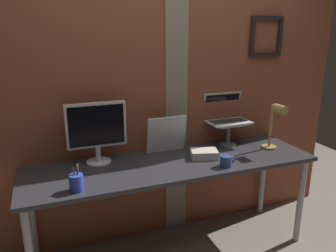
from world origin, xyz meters
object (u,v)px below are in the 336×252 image
object	(u,v)px
laptop	(225,113)
desk_lamp	(276,122)
coffee_mug	(226,161)
whiteboard_panel	(166,134)
monitor	(97,128)
pen_cup	(76,183)

from	to	relation	value
laptop	desk_lamp	distance (m)	0.42
coffee_mug	whiteboard_panel	bearing A→B (deg)	124.63
laptop	monitor	bearing A→B (deg)	-176.16
monitor	desk_lamp	bearing A→B (deg)	-9.98
pen_cup	desk_lamp	bearing A→B (deg)	5.67
laptop	coffee_mug	xyz separation A→B (m)	(-0.25, -0.47, -0.22)
whiteboard_panel	pen_cup	xyz separation A→B (m)	(-0.74, -0.43, -0.09)
monitor	coffee_mug	distance (m)	0.95
pen_cup	monitor	bearing A→B (deg)	63.47
whiteboard_panel	coffee_mug	xyz separation A→B (m)	(0.29, -0.43, -0.11)
laptop	whiteboard_panel	world-z (taller)	laptop
whiteboard_panel	desk_lamp	world-z (taller)	desk_lamp
coffee_mug	monitor	bearing A→B (deg)	154.68
whiteboard_panel	monitor	bearing A→B (deg)	-176.92
laptop	coffee_mug	world-z (taller)	laptop
laptop	pen_cup	bearing A→B (deg)	-159.97
pen_cup	coffee_mug	xyz separation A→B (m)	(1.03, -0.00, -0.01)
monitor	coffee_mug	world-z (taller)	monitor
coffee_mug	laptop	bearing A→B (deg)	61.75
whiteboard_panel	desk_lamp	xyz separation A→B (m)	(0.82, -0.27, 0.09)
desk_lamp	monitor	bearing A→B (deg)	170.02
whiteboard_panel	laptop	bearing A→B (deg)	4.60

